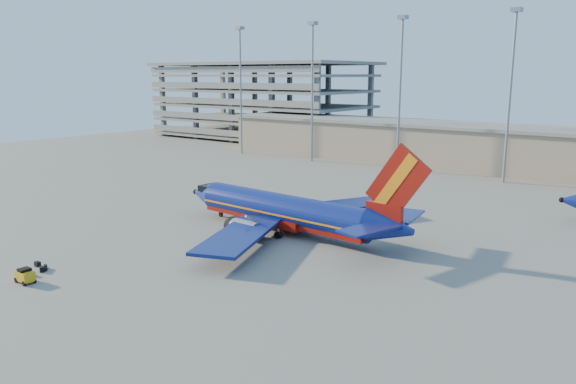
% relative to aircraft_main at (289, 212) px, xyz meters
% --- Properties ---
extents(ground, '(220.00, 220.00, 0.00)m').
position_rel_aircraft_main_xyz_m(ground, '(-4.68, 1.05, -2.48)').
color(ground, slate).
rests_on(ground, ground).
extents(terminal_building, '(122.00, 16.00, 8.50)m').
position_rel_aircraft_main_xyz_m(terminal_building, '(5.32, 59.05, 1.84)').
color(terminal_building, gray).
rests_on(terminal_building, ground).
extents(parking_garage, '(62.00, 32.00, 21.40)m').
position_rel_aircraft_main_xyz_m(parking_garage, '(-66.68, 75.10, 9.25)').
color(parking_garage, slate).
rests_on(parking_garage, ground).
extents(light_mast_row, '(101.60, 1.60, 28.65)m').
position_rel_aircraft_main_xyz_m(light_mast_row, '(0.32, 47.05, 15.08)').
color(light_mast_row, gray).
rests_on(light_mast_row, ground).
extents(aircraft_main, '(34.26, 32.92, 11.60)m').
position_rel_aircraft_main_xyz_m(aircraft_main, '(0.00, 0.00, 0.00)').
color(aircraft_main, navy).
rests_on(aircraft_main, ground).
extents(baggage_tug, '(1.87, 1.15, 1.33)m').
position_rel_aircraft_main_xyz_m(baggage_tug, '(-8.77, -26.99, -1.78)').
color(baggage_tug, gold).
rests_on(baggage_tug, ground).
extents(luggage_pile, '(2.64, 2.31, 0.50)m').
position_rel_aircraft_main_xyz_m(luggage_pile, '(-10.74, -24.75, -2.26)').
color(luggage_pile, black).
rests_on(luggage_pile, ground).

